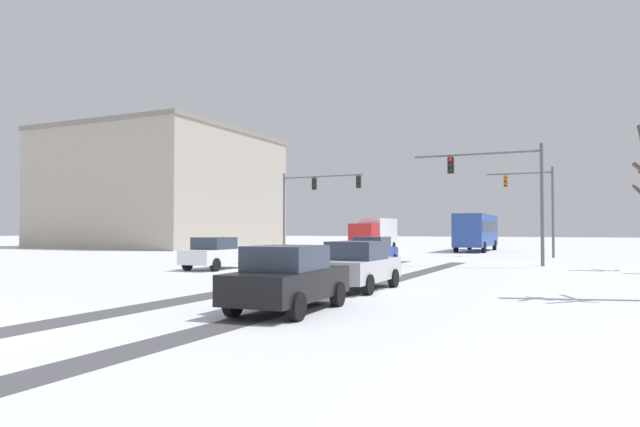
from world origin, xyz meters
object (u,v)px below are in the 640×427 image
at_px(box_truck_delivery, 374,234).
at_px(office_building_far_left_block, 164,190).
at_px(car_silver_third, 358,265).
at_px(car_black_fourth, 288,278).
at_px(traffic_signal_far_right, 535,197).
at_px(traffic_signal_near_right, 504,183).
at_px(car_white_second, 216,253).
at_px(bus_oncoming, 477,230).
at_px(car_blue_lead, 373,252).
at_px(traffic_signal_far_left, 311,195).

relative_size(box_truck_delivery, office_building_far_left_block, 0.34).
bearing_deg(car_silver_third, car_black_fourth, -87.69).
bearing_deg(car_black_fourth, traffic_signal_far_right, 83.51).
bearing_deg(traffic_signal_near_right, office_building_far_left_block, 153.37).
distance_m(car_white_second, bus_oncoming, 30.86).
bearing_deg(car_blue_lead, car_black_fourth, -77.35).
distance_m(car_silver_third, bus_oncoming, 35.75).
bearing_deg(office_building_far_left_block, car_blue_lead, -33.69).
height_order(traffic_signal_far_right, office_building_far_left_block, office_building_far_left_block).
height_order(traffic_signal_far_right, traffic_signal_near_right, same).
relative_size(bus_oncoming, box_truck_delivery, 1.49).
bearing_deg(box_truck_delivery, bus_oncoming, 32.46).
relative_size(traffic_signal_far_right, office_building_far_left_block, 0.30).
bearing_deg(box_truck_delivery, car_silver_third, -71.37).
distance_m(car_blue_lead, car_white_second, 8.36).
xyz_separation_m(box_truck_delivery, office_building_far_left_block, (-27.48, 3.48, 4.98)).
relative_size(car_white_second, bus_oncoming, 0.38).
height_order(bus_oncoming, office_building_far_left_block, office_building_far_left_block).
xyz_separation_m(car_blue_lead, office_building_far_left_block, (-34.29, 22.86, 5.80)).
xyz_separation_m(traffic_signal_far_right, car_blue_lead, (-7.18, -14.44, -3.52)).
bearing_deg(car_blue_lead, bus_oncoming, 86.80).
distance_m(traffic_signal_far_left, box_truck_delivery, 9.68).
bearing_deg(traffic_signal_near_right, car_black_fourth, -98.56).
xyz_separation_m(car_silver_third, box_truck_delivery, (-10.27, 30.47, 0.82)).
distance_m(traffic_signal_far_right, bus_oncoming, 11.93).
distance_m(car_black_fourth, box_truck_delivery, 37.27).
xyz_separation_m(traffic_signal_far_left, car_black_fourth, (12.54, -26.80, -3.86)).
distance_m(traffic_signal_near_right, car_white_second, 15.54).
relative_size(car_black_fourth, box_truck_delivery, 0.56).
bearing_deg(traffic_signal_far_left, car_white_second, -81.55).
bearing_deg(traffic_signal_far_right, car_black_fourth, -96.49).
xyz_separation_m(traffic_signal_far_left, car_blue_lead, (8.86, -10.43, -3.86)).
bearing_deg(traffic_signal_far_left, car_blue_lead, -49.64).
distance_m(traffic_signal_far_right, traffic_signal_far_left, 16.54).
distance_m(box_truck_delivery, office_building_far_left_block, 28.15).
relative_size(traffic_signal_far_right, car_black_fourth, 1.56).
bearing_deg(traffic_signal_far_right, office_building_far_left_block, 168.51).
bearing_deg(car_black_fourth, bus_oncoming, 93.21).
height_order(traffic_signal_far_right, car_blue_lead, traffic_signal_far_right).
relative_size(traffic_signal_far_left, traffic_signal_near_right, 1.02).
xyz_separation_m(traffic_signal_far_left, office_building_far_left_block, (-25.43, 12.44, 1.94)).
xyz_separation_m(traffic_signal_near_right, car_blue_lead, (-6.50, -2.41, -3.65)).
distance_m(car_blue_lead, office_building_far_left_block, 41.62).
height_order(car_white_second, car_black_fourth, same).
bearing_deg(box_truck_delivery, car_blue_lead, -70.65).
relative_size(traffic_signal_far_left, car_black_fourth, 1.64).
bearing_deg(bus_oncoming, box_truck_delivery, -147.54).
distance_m(traffic_signal_near_right, box_truck_delivery, 21.76).
distance_m(car_white_second, office_building_far_left_block, 39.90).
relative_size(car_black_fourth, bus_oncoming, 0.38).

